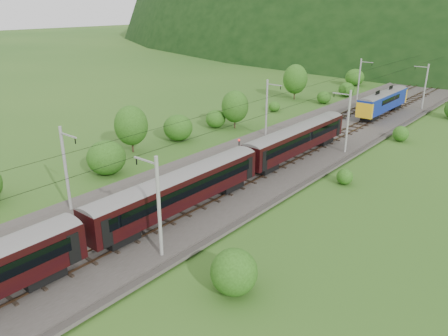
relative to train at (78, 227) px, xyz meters
The scene contains 14 objects.
ground 6.01m from the train, 118.20° to the left, with size 600.00×600.00×0.00m, color #2A561A.
railbed 14.99m from the train, 99.41° to the left, with size 14.00×220.00×0.30m, color #38332D.
track_left 15.51m from the train, 108.34° to the left, with size 2.40×220.00×0.27m.
track_right 14.75m from the train, 90.00° to the left, with size 2.40×220.00×0.27m.
catenary_left 37.48m from the train, 103.15° to the left, with size 2.54×192.28×8.00m.
catenary_right 36.69m from the train, 84.17° to the left, with size 2.54×192.28×8.00m.
overhead_wires 15.18m from the train, 99.41° to the left, with size 4.83×198.00×0.03m.
mountain_ridge 328.17m from the train, 111.90° to the left, with size 336.00×280.00×132.00m, color black.
train is the anchor object (origin of this frame).
hazard_post_near 33.25m from the train, 94.88° to the left, with size 0.14×0.14×1.34m, color red.
hazard_post_far 41.33m from the train, 92.74° to the left, with size 0.17×0.17×1.63m, color red.
signal 27.26m from the train, 102.44° to the left, with size 0.24×0.24×2.16m.
vegetation_left 33.31m from the train, 119.54° to the left, with size 12.42×147.83×6.98m.
vegetation_right 13.46m from the train, 40.94° to the left, with size 6.78×102.26×3.24m.
Camera 1 is at (28.31, -19.19, 18.37)m, focal length 35.00 mm.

